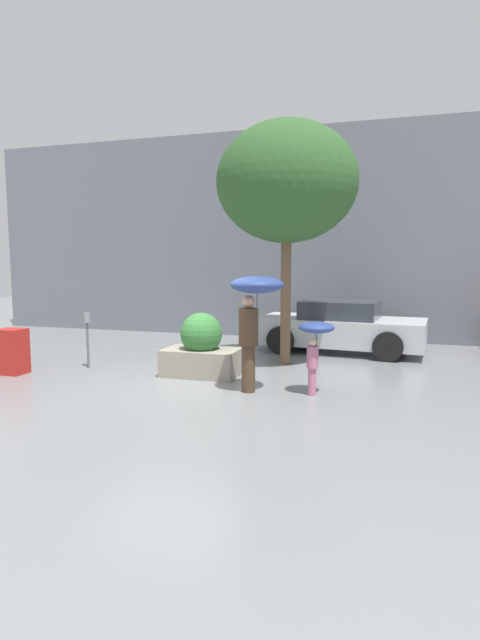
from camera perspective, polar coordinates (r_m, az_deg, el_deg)
name	(u,v)px	position (r m, az deg, el deg)	size (l,w,h in m)	color
ground_plane	(171,387)	(9.03, -7.90, -7.58)	(40.00, 40.00, 0.00)	slate
building_facade	(263,235)	(14.92, 2.63, 9.65)	(18.00, 0.30, 6.00)	slate
planter_box	(201,349)	(9.77, -4.44, -3.37)	(1.46, 0.89, 1.24)	gray
person_adult	(254,304)	(8.34, 1.60, 1.79)	(0.89, 0.89, 1.98)	#473323
person_child	(315,337)	(8.35, 8.62, -1.95)	(0.60, 0.60, 1.23)	#B76684
parked_car_near	(340,327)	(12.64, 11.37, -0.82)	(4.18, 2.32, 1.27)	#B7BCC1
street_tree	(287,183)	(10.90, 5.38, 15.32)	(2.98, 2.98, 5.14)	brown
parking_meter	(87,328)	(10.87, -17.07, -0.91)	(0.14, 0.14, 1.16)	#595B60
newspaper_box	(12,351)	(10.87, -24.59, -3.28)	(0.50, 0.44, 0.90)	#B2231E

